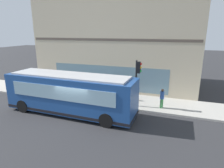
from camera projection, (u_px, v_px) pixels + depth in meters
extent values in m
plane|color=#2D2D30|center=(78.00, 118.00, 13.92)|extent=(120.00, 120.00, 0.00)
cube|color=#B2ADA3|center=(101.00, 98.00, 17.91)|extent=(3.62, 40.00, 0.15)
cube|color=beige|center=(120.00, 42.00, 22.20)|extent=(8.62, 17.15, 9.72)
cube|color=brown|center=(108.00, 40.00, 18.28)|extent=(0.36, 16.81, 0.24)
cube|color=slate|center=(108.00, 78.00, 19.20)|extent=(0.12, 12.00, 2.40)
cube|color=#1E478C|center=(70.00, 93.00, 14.29)|extent=(2.69, 10.05, 2.70)
cube|color=silver|center=(69.00, 75.00, 13.92)|extent=(2.30, 9.04, 0.12)
cube|color=#8CB2C6|center=(19.00, 82.00, 15.84)|extent=(2.20, 0.12, 1.20)
cube|color=#8CB2C6|center=(78.00, 84.00, 15.33)|extent=(0.22, 8.20, 1.00)
cube|color=#8CB2C6|center=(60.00, 93.00, 13.04)|extent=(0.22, 8.20, 1.00)
cube|color=black|center=(71.00, 108.00, 14.61)|extent=(2.73, 10.09, 0.20)
cylinder|color=black|center=(43.00, 97.00, 16.84)|extent=(0.32, 1.01, 1.00)
cylinder|color=black|center=(23.00, 106.00, 14.76)|extent=(0.32, 1.01, 1.00)
cylinder|color=black|center=(118.00, 107.00, 14.49)|extent=(0.32, 1.01, 1.00)
cylinder|color=black|center=(106.00, 120.00, 12.41)|extent=(0.32, 1.01, 1.00)
cylinder|color=black|center=(136.00, 84.00, 15.24)|extent=(0.14, 0.14, 3.79)
cube|color=black|center=(139.00, 67.00, 14.82)|extent=(0.32, 0.24, 0.90)
sphere|color=red|center=(141.00, 64.00, 14.70)|extent=(0.20, 0.20, 0.20)
sphere|color=yellow|center=(140.00, 68.00, 14.77)|extent=(0.20, 0.20, 0.20)
sphere|color=green|center=(140.00, 71.00, 14.85)|extent=(0.20, 0.20, 0.20)
cylinder|color=red|center=(133.00, 97.00, 16.94)|extent=(0.24, 0.24, 0.55)
sphere|color=red|center=(133.00, 93.00, 16.85)|extent=(0.22, 0.22, 0.22)
cylinder|color=red|center=(135.00, 97.00, 16.88)|extent=(0.10, 0.12, 0.10)
cylinder|color=red|center=(134.00, 96.00, 17.08)|extent=(0.12, 0.10, 0.10)
cylinder|color=#8C3F8C|center=(41.00, 85.00, 20.38)|extent=(0.14, 0.14, 0.86)
cylinder|color=#8C3F8C|center=(39.00, 85.00, 20.35)|extent=(0.14, 0.14, 0.86)
cylinder|color=#8C3F8C|center=(39.00, 78.00, 20.16)|extent=(0.32, 0.32, 0.68)
sphere|color=#9E704C|center=(38.00, 73.00, 20.03)|extent=(0.23, 0.23, 0.23)
cylinder|color=#8C3F8C|center=(107.00, 98.00, 16.25)|extent=(0.14, 0.14, 0.87)
cylinder|color=#8C3F8C|center=(109.00, 98.00, 16.31)|extent=(0.14, 0.14, 0.87)
cylinder|color=#3F8C4C|center=(108.00, 89.00, 16.07)|extent=(0.32, 0.32, 0.69)
sphere|color=beige|center=(108.00, 84.00, 15.94)|extent=(0.24, 0.24, 0.24)
cylinder|color=silver|center=(30.00, 84.00, 20.70)|extent=(0.14, 0.14, 0.80)
cylinder|color=silver|center=(29.00, 84.00, 20.62)|extent=(0.14, 0.14, 0.80)
cylinder|color=silver|center=(29.00, 78.00, 20.47)|extent=(0.32, 0.32, 0.63)
sphere|color=tan|center=(28.00, 74.00, 20.36)|extent=(0.22, 0.22, 0.22)
cylinder|color=#3F8C4C|center=(161.00, 104.00, 15.18)|extent=(0.14, 0.14, 0.77)
cylinder|color=#3F8C4C|center=(162.00, 103.00, 15.29)|extent=(0.14, 0.14, 0.77)
cylinder|color=#3359A5|center=(162.00, 95.00, 15.05)|extent=(0.32, 0.32, 0.61)
sphere|color=brown|center=(163.00, 90.00, 14.94)|extent=(0.21, 0.21, 0.21)
cube|color=#263F99|center=(116.00, 93.00, 17.48)|extent=(0.44, 0.40, 0.90)
cube|color=#8CB2C6|center=(118.00, 92.00, 17.36)|extent=(0.35, 0.03, 0.30)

